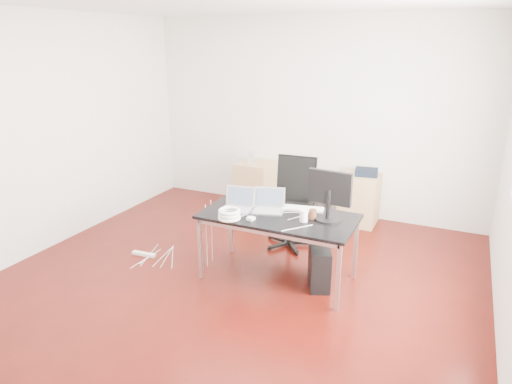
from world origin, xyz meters
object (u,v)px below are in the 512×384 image
at_px(desk, 278,220).
at_px(filing_cabinet_left, 255,185).
at_px(pc_tower, 319,266).
at_px(filing_cabinet_right, 359,199).
at_px(office_chair, 292,198).

bearing_deg(desk, filing_cabinet_left, 121.03).
bearing_deg(pc_tower, filing_cabinet_left, 107.86).
xyz_separation_m(desk, filing_cabinet_left, (-1.17, 1.94, -0.33)).
bearing_deg(filing_cabinet_right, pc_tower, -89.47).
distance_m(desk, pc_tower, 0.64).
distance_m(desk, filing_cabinet_right, 2.02).
height_order(desk, filing_cabinet_right, desk).
height_order(office_chair, pc_tower, office_chair).
relative_size(filing_cabinet_left, pc_tower, 1.56).
xyz_separation_m(office_chair, filing_cabinet_right, (0.62, 1.03, -0.26)).
relative_size(filing_cabinet_left, filing_cabinet_right, 1.00).
height_order(office_chair, filing_cabinet_right, office_chair).
height_order(filing_cabinet_left, pc_tower, filing_cabinet_left).
bearing_deg(desk, filing_cabinet_right, 77.47).
bearing_deg(pc_tower, desk, 163.26).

